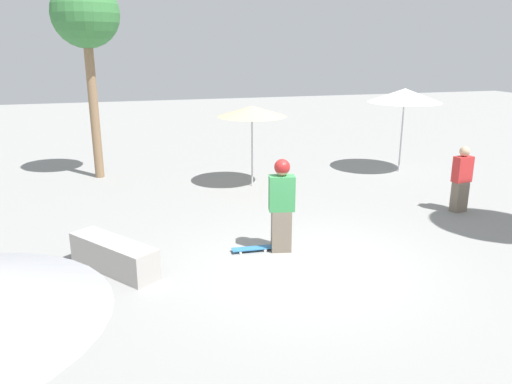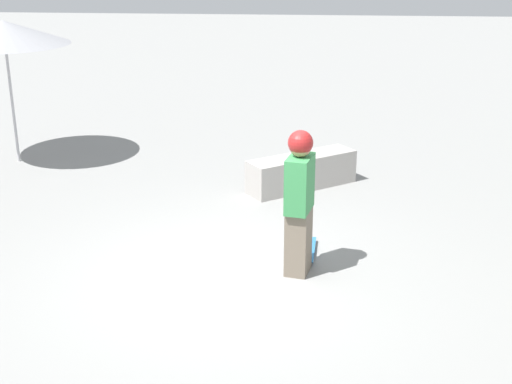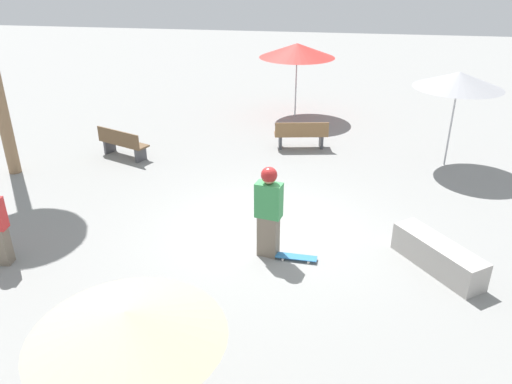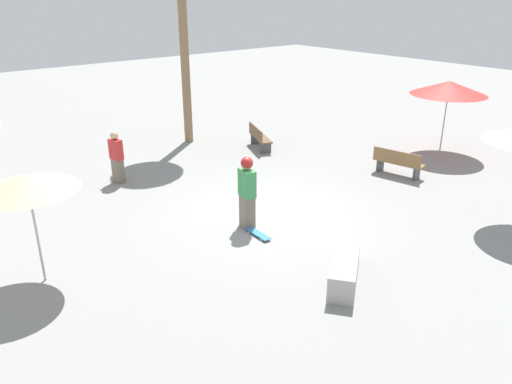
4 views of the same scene
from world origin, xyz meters
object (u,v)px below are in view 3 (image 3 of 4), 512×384
at_px(skateboard, 296,257).
at_px(concrete_ledge, 438,256).
at_px(bench_near, 122,143).
at_px(skater_main, 269,209).
at_px(bench_far, 301,135).
at_px(shade_umbrella_tan, 126,325).
at_px(shade_umbrella_red, 297,50).
at_px(shade_umbrella_grey, 459,80).

relative_size(skateboard, concrete_ledge, 0.44).
relative_size(concrete_ledge, bench_near, 1.13).
bearing_deg(skater_main, bench_far, 100.64).
distance_m(shade_umbrella_tan, shade_umbrella_red, 14.10).
xyz_separation_m(skateboard, shade_umbrella_red, (9.43, 0.88, 2.29)).
bearing_deg(bench_far, shade_umbrella_tan, -105.29).
distance_m(skateboard, bench_near, 7.11).
relative_size(skater_main, concrete_ledge, 1.00).
xyz_separation_m(bench_far, shade_umbrella_grey, (-0.68, -4.09, 1.96)).
bearing_deg(skater_main, shade_umbrella_red, 104.09).
bearing_deg(skater_main, skateboard, 0.65).
height_order(concrete_ledge, shade_umbrella_tan, shade_umbrella_tan).
height_order(concrete_ledge, shade_umbrella_grey, shade_umbrella_grey).
distance_m(bench_near, shade_umbrella_red, 6.92).
distance_m(skateboard, concrete_ledge, 2.64).
bearing_deg(skater_main, concrete_ledge, 12.44).
height_order(bench_far, shade_umbrella_red, shade_umbrella_red).
relative_size(skateboard, bench_near, 0.49).
bearing_deg(shade_umbrella_red, skater_main, -178.07).
bearing_deg(bench_far, skateboard, -96.80).
distance_m(concrete_ledge, bench_far, 6.74).
relative_size(bench_near, shade_umbrella_grey, 0.63).
height_order(bench_near, shade_umbrella_grey, shade_umbrella_grey).
bearing_deg(bench_near, shade_umbrella_red, 69.89).
distance_m(skateboard, shade_umbrella_grey, 7.00).
xyz_separation_m(skater_main, concrete_ledge, (0.02, -3.19, -0.72)).
relative_size(skateboard, shade_umbrella_grey, 0.31).
distance_m(skater_main, shade_umbrella_tan, 4.96).
relative_size(skateboard, shade_umbrella_tan, 0.35).
distance_m(concrete_ledge, shade_umbrella_red, 10.15).
bearing_deg(bench_near, shade_umbrella_tan, -42.83).
relative_size(skater_main, bench_near, 1.13).
height_order(concrete_ledge, bench_far, bench_far).
bearing_deg(shade_umbrella_grey, skateboard, 146.06).
distance_m(bench_near, shade_umbrella_grey, 9.36).
bearing_deg(shade_umbrella_red, concrete_ledge, -159.35).
xyz_separation_m(skateboard, bench_far, (6.15, 0.41, 0.37)).
bearing_deg(skater_main, shade_umbrella_tan, -86.57).
relative_size(skater_main, bench_far, 1.12).
xyz_separation_m(bench_near, shade_umbrella_tan, (-9.24, -4.13, 1.72)).
height_order(skater_main, shade_umbrella_tan, shade_umbrella_tan).
distance_m(skater_main, concrete_ledge, 3.27).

